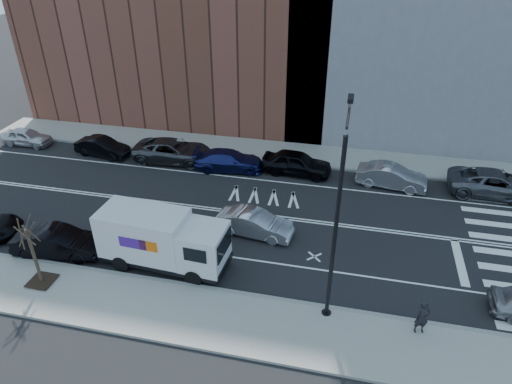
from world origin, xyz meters
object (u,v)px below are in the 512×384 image
at_px(far_parked_a, 26,137).
at_px(far_parked_b, 102,147).
at_px(driving_sedan, 255,223).
at_px(pedestrian, 422,317).
at_px(fedex_van, 162,239).

distance_m(far_parked_a, far_parked_b, 6.92).
relative_size(far_parked_a, far_parked_b, 0.95).
bearing_deg(driving_sedan, far_parked_a, 75.79).
height_order(far_parked_a, pedestrian, pedestrian).
relative_size(far_parked_b, driving_sedan, 0.96).
xyz_separation_m(fedex_van, pedestrian, (12.68, -2.00, -0.59)).
distance_m(fedex_van, pedestrian, 12.85).
xyz_separation_m(far_parked_a, far_parked_b, (6.91, -0.43, 0.02)).
relative_size(far_parked_a, pedestrian, 2.32).
height_order(far_parked_b, pedestrian, pedestrian).
relative_size(far_parked_a, driving_sedan, 0.91).
height_order(fedex_van, pedestrian, fedex_van).
bearing_deg(far_parked_a, far_parked_b, -93.07).
bearing_deg(pedestrian, driving_sedan, 132.65).
height_order(fedex_van, far_parked_a, fedex_van).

